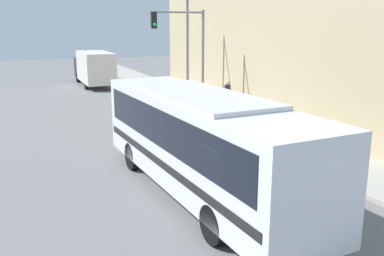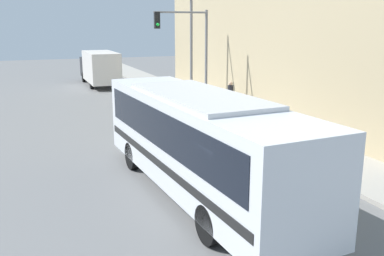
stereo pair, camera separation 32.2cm
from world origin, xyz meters
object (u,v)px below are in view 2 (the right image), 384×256
object	(u,v)px
city_bus	(198,137)
fire_hydrant	(331,159)
pedestrian_near_corner	(230,96)
delivery_truck	(99,67)
traffic_light_pole	(190,44)
street_lamp	(185,40)
parking_meter	(244,112)

from	to	relation	value
city_bus	fire_hydrant	xyz separation A→B (m)	(5.21, 0.03, -1.34)
pedestrian_near_corner	delivery_truck	bearing A→B (deg)	108.81
city_bus	delivery_truck	size ratio (longest dim) A/B	1.31
traffic_light_pole	street_lamp	distance (m)	2.78
city_bus	delivery_truck	distance (m)	26.27
city_bus	fire_hydrant	bearing A→B (deg)	-3.17
delivery_truck	pedestrian_near_corner	distance (m)	16.12
street_lamp	parking_meter	bearing A→B (deg)	-88.86
delivery_truck	street_lamp	world-z (taller)	street_lamp
street_lamp	pedestrian_near_corner	bearing A→B (deg)	-65.29
traffic_light_pole	fire_hydrant	bearing A→B (deg)	-85.59
fire_hydrant	street_lamp	distance (m)	14.86
parking_meter	pedestrian_near_corner	distance (m)	4.57
delivery_truck	street_lamp	size ratio (longest dim) A/B	1.19
fire_hydrant	parking_meter	xyz separation A→B (m)	(0.00, 6.60, 0.49)
delivery_truck	parking_meter	world-z (taller)	delivery_truck
street_lamp	traffic_light_pole	bearing A→B (deg)	-105.63
delivery_truck	fire_hydrant	xyz separation A→B (m)	(3.77, -26.20, -1.07)
delivery_truck	street_lamp	bearing A→B (deg)	-72.98
traffic_light_pole	parking_meter	size ratio (longest dim) A/B	4.53
fire_hydrant	parking_meter	bearing A→B (deg)	90.00
parking_meter	street_lamp	xyz separation A→B (m)	(-0.15, 7.77, 3.26)
street_lamp	pedestrian_near_corner	xyz separation A→B (m)	(1.58, -3.42, -3.22)
city_bus	pedestrian_near_corner	size ratio (longest dim) A/B	5.96
fire_hydrant	pedestrian_near_corner	xyz separation A→B (m)	(1.42, 10.95, 0.53)
parking_meter	city_bus	bearing A→B (deg)	-128.13
parking_meter	fire_hydrant	bearing A→B (deg)	-90.00
fire_hydrant	parking_meter	distance (m)	6.62
fire_hydrant	parking_meter	size ratio (longest dim) A/B	0.61
delivery_truck	traffic_light_pole	world-z (taller)	traffic_light_pole
city_bus	street_lamp	xyz separation A→B (m)	(5.05, 14.41, 2.41)
pedestrian_near_corner	street_lamp	bearing A→B (deg)	114.71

